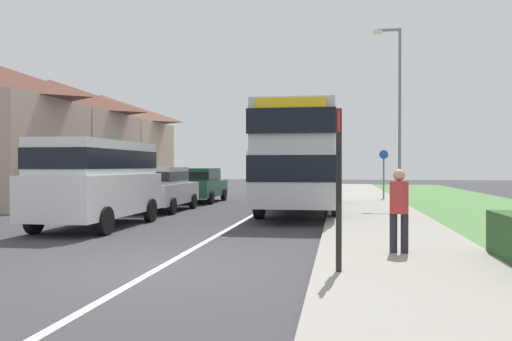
{
  "coord_description": "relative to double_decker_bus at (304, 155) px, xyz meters",
  "views": [
    {
      "loc": [
        3.02,
        -8.46,
        1.73
      ],
      "look_at": [
        0.66,
        6.49,
        1.6
      ],
      "focal_mm": 37.45,
      "sensor_mm": 36.0,
      "label": 1
    }
  ],
  "objects": [
    {
      "name": "ground_plane",
      "position": [
        -1.65,
        -11.8,
        -2.14
      ],
      "size": [
        120.0,
        120.0,
        0.0
      ],
      "primitive_type": "plane",
      "color": "#38383D"
    },
    {
      "name": "lane_marking_centre",
      "position": [
        -1.65,
        -3.8,
        -2.14
      ],
      "size": [
        0.14,
        60.0,
        0.01
      ],
      "primitive_type": "cube",
      "color": "silver",
      "rests_on": "ground_plane"
    },
    {
      "name": "pavement_near_side",
      "position": [
        2.55,
        -5.8,
        -2.08
      ],
      "size": [
        3.2,
        68.0,
        0.12
      ],
      "primitive_type": "cube",
      "color": "gray",
      "rests_on": "ground_plane"
    },
    {
      "name": "double_decker_bus",
      "position": [
        0.0,
        0.0,
        0.0
      ],
      "size": [
        2.8,
        10.83,
        3.7
      ],
      "color": "#BCBCC1",
      "rests_on": "ground_plane"
    },
    {
      "name": "parked_van_white",
      "position": [
        -5.37,
        -6.16,
        -0.71
      ],
      "size": [
        2.11,
        5.17,
        2.42
      ],
      "color": "silver",
      "rests_on": "ground_plane"
    },
    {
      "name": "parked_car_silver",
      "position": [
        -5.38,
        -0.76,
        -1.22
      ],
      "size": [
        1.91,
        4.42,
        1.69
      ],
      "color": "#B7B7BC",
      "rests_on": "ground_plane"
    },
    {
      "name": "parked_car_dark_green",
      "position": [
        -5.26,
        4.4,
        -1.25
      ],
      "size": [
        1.96,
        4.34,
        1.62
      ],
      "color": "#19472D",
      "rests_on": "ground_plane"
    },
    {
      "name": "pedestrian_at_stop",
      "position": [
        2.45,
        -10.12,
        -1.17
      ],
      "size": [
        0.34,
        0.34,
        1.67
      ],
      "color": "#23232D",
      "rests_on": "ground_plane"
    },
    {
      "name": "bus_stop_sign",
      "position": [
        1.35,
        -12.06,
        -0.6
      ],
      "size": [
        0.09,
        0.52,
        2.6
      ],
      "color": "black",
      "rests_on": "ground_plane"
    },
    {
      "name": "cycle_route_sign",
      "position": [
        3.51,
        6.87,
        -0.72
      ],
      "size": [
        0.44,
        0.08,
        2.52
      ],
      "color": "slate",
      "rests_on": "ground_plane"
    },
    {
      "name": "street_lamp_mid",
      "position": [
        3.7,
        2.43,
        2.11
      ],
      "size": [
        1.14,
        0.2,
        7.41
      ],
      "color": "slate",
      "rests_on": "ground_plane"
    },
    {
      "name": "house_terrace_far_side",
      "position": [
        -14.15,
        6.47,
        1.06
      ],
      "size": [
        7.95,
        18.77,
        6.4
      ],
      "color": "tan",
      "rests_on": "ground_plane"
    }
  ]
}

